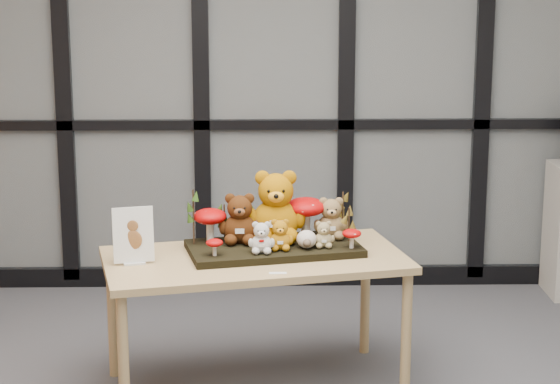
{
  "coord_description": "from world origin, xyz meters",
  "views": [
    {
      "loc": [
        -0.09,
        -3.79,
        2.06
      ],
      "look_at": [
        0.0,
        0.82,
        1.0
      ],
      "focal_mm": 65.0,
      "sensor_mm": 36.0,
      "label": 1
    }
  ],
  "objects_px": {
    "bear_pooh_yellow": "(276,202)",
    "bear_tan_back": "(331,216)",
    "sign_holder": "(133,238)",
    "diorama_tray": "(274,248)",
    "mushroom_back_left": "(210,224)",
    "bear_small_yellow": "(280,233)",
    "display_table": "(255,270)",
    "mushroom_front_right": "(352,238)",
    "bear_brown_medium": "(240,215)",
    "plush_cream_hedgehog": "(307,238)",
    "mushroom_back_right": "(306,216)",
    "bear_white_bow": "(261,235)",
    "mushroom_front_left": "(215,246)",
    "bear_beige_small": "(324,233)"
  },
  "relations": [
    {
      "from": "bear_pooh_yellow",
      "to": "bear_tan_back",
      "type": "bearing_deg",
      "value": -6.67
    },
    {
      "from": "bear_tan_back",
      "to": "sign_holder",
      "type": "xyz_separation_m",
      "value": [
        -0.94,
        -0.31,
        -0.02
      ]
    },
    {
      "from": "diorama_tray",
      "to": "mushroom_back_left",
      "type": "height_order",
      "value": "mushroom_back_left"
    },
    {
      "from": "diorama_tray",
      "to": "bear_small_yellow",
      "type": "bearing_deg",
      "value": -82.11
    },
    {
      "from": "display_table",
      "to": "bear_small_yellow",
      "type": "distance_m",
      "value": 0.22
    },
    {
      "from": "bear_pooh_yellow",
      "to": "mushroom_front_right",
      "type": "relative_size",
      "value": 3.73
    },
    {
      "from": "bear_brown_medium",
      "to": "plush_cream_hedgehog",
      "type": "relative_size",
      "value": 2.8
    },
    {
      "from": "diorama_tray",
      "to": "mushroom_front_right",
      "type": "height_order",
      "value": "mushroom_front_right"
    },
    {
      "from": "bear_tan_back",
      "to": "bear_small_yellow",
      "type": "xyz_separation_m",
      "value": [
        -0.26,
        -0.2,
        -0.03
      ]
    },
    {
      "from": "bear_pooh_yellow",
      "to": "bear_brown_medium",
      "type": "distance_m",
      "value": 0.19
    },
    {
      "from": "plush_cream_hedgehog",
      "to": "bear_pooh_yellow",
      "type": "bearing_deg",
      "value": 120.64
    },
    {
      "from": "mushroom_back_right",
      "to": "mushroom_front_right",
      "type": "relative_size",
      "value": 2.15
    },
    {
      "from": "mushroom_front_right",
      "to": "bear_pooh_yellow",
      "type": "bearing_deg",
      "value": 156.25
    },
    {
      "from": "diorama_tray",
      "to": "mushroom_front_right",
      "type": "xyz_separation_m",
      "value": [
        0.37,
        -0.06,
        0.07
      ]
    },
    {
      "from": "bear_pooh_yellow",
      "to": "bear_white_bow",
      "type": "xyz_separation_m",
      "value": [
        -0.07,
        -0.23,
        -0.11
      ]
    },
    {
      "from": "mushroom_front_left",
      "to": "sign_holder",
      "type": "distance_m",
      "value": 0.38
    },
    {
      "from": "plush_cream_hedgehog",
      "to": "bear_small_yellow",
      "type": "bearing_deg",
      "value": 176.99
    },
    {
      "from": "mushroom_back_right",
      "to": "mushroom_front_right",
      "type": "distance_m",
      "value": 0.3
    },
    {
      "from": "bear_tan_back",
      "to": "mushroom_back_right",
      "type": "relative_size",
      "value": 1.03
    },
    {
      "from": "bear_brown_medium",
      "to": "mushroom_front_left",
      "type": "distance_m",
      "value": 0.27
    },
    {
      "from": "sign_holder",
      "to": "diorama_tray",
      "type": "bearing_deg",
      "value": 1.83
    },
    {
      "from": "mushroom_back_left",
      "to": "mushroom_front_right",
      "type": "relative_size",
      "value": 1.78
    },
    {
      "from": "bear_brown_medium",
      "to": "plush_cream_hedgehog",
      "type": "distance_m",
      "value": 0.35
    },
    {
      "from": "bear_pooh_yellow",
      "to": "sign_holder",
      "type": "height_order",
      "value": "bear_pooh_yellow"
    },
    {
      "from": "mushroom_back_left",
      "to": "mushroom_back_right",
      "type": "distance_m",
      "value": 0.48
    },
    {
      "from": "diorama_tray",
      "to": "mushroom_front_left",
      "type": "bearing_deg",
      "value": -160.54
    },
    {
      "from": "plush_cream_hedgehog",
      "to": "mushroom_back_right",
      "type": "height_order",
      "value": "mushroom_back_right"
    },
    {
      "from": "diorama_tray",
      "to": "mushroom_front_left",
      "type": "height_order",
      "value": "mushroom_front_left"
    },
    {
      "from": "display_table",
      "to": "bear_brown_medium",
      "type": "relative_size",
      "value": 5.74
    },
    {
      "from": "bear_white_bow",
      "to": "sign_holder",
      "type": "height_order",
      "value": "sign_holder"
    },
    {
      "from": "bear_brown_medium",
      "to": "sign_holder",
      "type": "distance_m",
      "value": 0.55
    },
    {
      "from": "bear_brown_medium",
      "to": "mushroom_front_right",
      "type": "distance_m",
      "value": 0.56
    },
    {
      "from": "display_table",
      "to": "bear_tan_back",
      "type": "bearing_deg",
      "value": 15.71
    },
    {
      "from": "bear_small_yellow",
      "to": "bear_white_bow",
      "type": "xyz_separation_m",
      "value": [
        -0.09,
        -0.05,
        0.0
      ]
    },
    {
      "from": "bear_pooh_yellow",
      "to": "bear_small_yellow",
      "type": "xyz_separation_m",
      "value": [
        0.02,
        -0.18,
        -0.11
      ]
    },
    {
      "from": "bear_small_yellow",
      "to": "bear_tan_back",
      "type": "bearing_deg",
      "value": 25.99
    },
    {
      "from": "display_table",
      "to": "bear_pooh_yellow",
      "type": "bearing_deg",
      "value": 46.82
    },
    {
      "from": "bear_white_bow",
      "to": "bear_beige_small",
      "type": "relative_size",
      "value": 1.17
    },
    {
      "from": "bear_brown_medium",
      "to": "bear_beige_small",
      "type": "xyz_separation_m",
      "value": [
        0.4,
        -0.09,
        -0.06
      ]
    },
    {
      "from": "sign_holder",
      "to": "mushroom_front_right",
      "type": "bearing_deg",
      "value": -6.91
    },
    {
      "from": "mushroom_back_left",
      "to": "sign_holder",
      "type": "xyz_separation_m",
      "value": [
        -0.34,
        -0.25,
        -0.0
      ]
    },
    {
      "from": "bear_small_yellow",
      "to": "bear_white_bow",
      "type": "height_order",
      "value": "bear_white_bow"
    },
    {
      "from": "diorama_tray",
      "to": "bear_white_bow",
      "type": "bearing_deg",
      "value": -128.26
    },
    {
      "from": "bear_tan_back",
      "to": "sign_holder",
      "type": "bearing_deg",
      "value": -174.24
    },
    {
      "from": "bear_small_yellow",
      "to": "sign_holder",
      "type": "relative_size",
      "value": 0.6
    },
    {
      "from": "bear_beige_small",
      "to": "mushroom_back_left",
      "type": "xyz_separation_m",
      "value": [
        -0.55,
        0.1,
        0.02
      ]
    },
    {
      "from": "mushroom_back_left",
      "to": "sign_holder",
      "type": "distance_m",
      "value": 0.42
    },
    {
      "from": "mushroom_front_left",
      "to": "mushroom_front_right",
      "type": "bearing_deg",
      "value": 10.0
    },
    {
      "from": "display_table",
      "to": "diorama_tray",
      "type": "bearing_deg",
      "value": 26.57
    },
    {
      "from": "bear_small_yellow",
      "to": "bear_beige_small",
      "type": "xyz_separation_m",
      "value": [
        0.21,
        0.04,
        -0.01
      ]
    }
  ]
}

